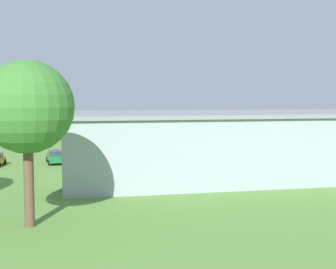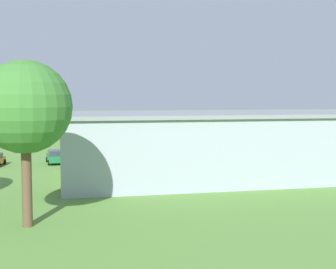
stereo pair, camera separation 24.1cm
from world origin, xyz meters
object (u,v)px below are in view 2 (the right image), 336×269
at_px(person_at_fence_line, 321,153).
at_px(person_beside_truck, 321,149).
at_px(car_green, 55,157).
at_px(person_crossing_taxiway, 292,146).
at_px(tree_behind_hangar_left, 25,108).
at_px(person_walking_on_apron, 185,148).
at_px(hangar, 231,144).
at_px(person_watching_takeoff, 287,149).
at_px(biplane, 147,126).

height_order(person_at_fence_line, person_beside_truck, person_beside_truck).
relative_size(car_green, person_crossing_taxiway, 2.72).
bearing_deg(person_at_fence_line, car_green, -3.59).
bearing_deg(person_crossing_taxiway, tree_behind_hangar_left, 45.30).
xyz_separation_m(person_at_fence_line, person_beside_truck, (-2.18, -3.87, 0.09)).
xyz_separation_m(person_crossing_taxiway, person_walking_on_apron, (16.40, -0.06, 0.01)).
relative_size(person_beside_truck, tree_behind_hangar_left, 0.16).
relative_size(hangar, person_beside_truck, 20.89).
bearing_deg(hangar, tree_behind_hangar_left, 40.21).
bearing_deg(person_walking_on_apron, person_watching_takeoff, 168.03).
height_order(person_crossing_taxiway, tree_behind_hangar_left, tree_behind_hangar_left).
height_order(car_green, person_beside_truck, person_beside_truck).
distance_m(person_crossing_taxiway, tree_behind_hangar_left, 49.75).
bearing_deg(person_crossing_taxiway, person_at_fence_line, 93.30).
xyz_separation_m(person_watching_takeoff, person_at_fence_line, (-2.53, 4.96, -0.05)).
bearing_deg(person_watching_takeoff, tree_behind_hangar_left, 44.52).
bearing_deg(tree_behind_hangar_left, person_beside_truck, -140.31).
xyz_separation_m(person_walking_on_apron, person_at_fence_line, (-16.86, 8.00, -0.13)).
bearing_deg(person_at_fence_line, person_watching_takeoff, -63.04).
relative_size(person_walking_on_apron, tree_behind_hangar_left, 0.17).
height_order(person_crossing_taxiway, person_walking_on_apron, person_walking_on_apron).
height_order(person_at_fence_line, tree_behind_hangar_left, tree_behind_hangar_left).
relative_size(person_crossing_taxiway, person_walking_on_apron, 0.99).
height_order(person_watching_takeoff, person_at_fence_line, person_watching_takeoff).
height_order(hangar, car_green, hangar).
xyz_separation_m(car_green, tree_behind_hangar_left, (0.20, 29.28, 6.81)).
bearing_deg(person_watching_takeoff, person_at_fence_line, 116.96).
distance_m(car_green, person_crossing_taxiway, 34.95).
height_order(car_green, person_walking_on_apron, person_walking_on_apron).
xyz_separation_m(person_crossing_taxiway, person_watching_takeoff, (2.07, 2.97, -0.07)).
distance_m(car_green, person_watching_takeoff, 32.52).
height_order(hangar, tree_behind_hangar_left, tree_behind_hangar_left).
relative_size(person_crossing_taxiway, tree_behind_hangar_left, 0.16).
height_order(biplane, person_watching_takeoff, biplane).
xyz_separation_m(biplane, person_crossing_taxiway, (-19.74, 15.57, -2.25)).
xyz_separation_m(person_watching_takeoff, tree_behind_hangar_left, (32.60, 32.06, 6.85)).
bearing_deg(tree_behind_hangar_left, person_walking_on_apron, -117.50).
bearing_deg(person_walking_on_apron, biplane, -77.85).
relative_size(hangar, car_green, 7.47).
bearing_deg(tree_behind_hangar_left, person_at_fence_line, -142.36).
bearing_deg(biplane, hangar, 96.53).
bearing_deg(biplane, tree_behind_hangar_left, 73.55).
distance_m(person_walking_on_apron, person_beside_truck, 19.49).
relative_size(biplane, person_watching_takeoff, 4.98).
height_order(biplane, person_walking_on_apron, biplane).
distance_m(person_crossing_taxiway, person_walking_on_apron, 16.40).
distance_m(car_green, person_at_fence_line, 35.00).
distance_m(hangar, person_walking_on_apron, 19.29).
bearing_deg(person_beside_truck, car_green, 2.60).
bearing_deg(biplane, person_at_fence_line, 130.67).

